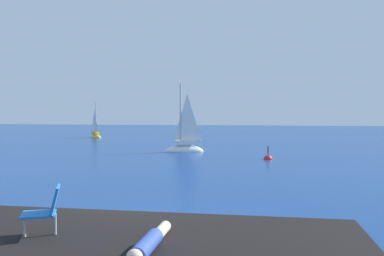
{
  "coord_description": "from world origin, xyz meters",
  "views": [
    {
      "loc": [
        2.92,
        -9.96,
        3.08
      ],
      "look_at": [
        -0.97,
        16.03,
        2.0
      ],
      "focal_mm": 38.25,
      "sensor_mm": 36.0,
      "label": 1
    }
  ],
  "objects_px": {
    "sailboat_near": "(184,148)",
    "marker_buoy": "(268,159)",
    "person_sunbather": "(149,243)",
    "sailboat_far": "(95,136)",
    "beach_chair": "(46,208)"
  },
  "relations": [
    {
      "from": "sailboat_far",
      "to": "person_sunbather",
      "type": "distance_m",
      "value": 42.98
    },
    {
      "from": "sailboat_near",
      "to": "beach_chair",
      "type": "height_order",
      "value": "sailboat_near"
    },
    {
      "from": "sailboat_near",
      "to": "marker_buoy",
      "type": "distance_m",
      "value": 7.36
    },
    {
      "from": "person_sunbather",
      "to": "beach_chair",
      "type": "height_order",
      "value": "beach_chair"
    },
    {
      "from": "person_sunbather",
      "to": "marker_buoy",
      "type": "distance_m",
      "value": 20.93
    },
    {
      "from": "sailboat_near",
      "to": "sailboat_far",
      "type": "xyz_separation_m",
      "value": [
        -13.01,
        14.75,
        -0.06
      ]
    },
    {
      "from": "sailboat_near",
      "to": "sailboat_far",
      "type": "relative_size",
      "value": 1.26
    },
    {
      "from": "sailboat_near",
      "to": "person_sunbather",
      "type": "height_order",
      "value": "sailboat_near"
    },
    {
      "from": "sailboat_near",
      "to": "person_sunbather",
      "type": "relative_size",
      "value": 3.23
    },
    {
      "from": "sailboat_near",
      "to": "marker_buoy",
      "type": "bearing_deg",
      "value": 130.08
    },
    {
      "from": "sailboat_far",
      "to": "person_sunbather",
      "type": "xyz_separation_m",
      "value": [
        16.7,
        -39.59,
        0.94
      ]
    },
    {
      "from": "beach_chair",
      "to": "marker_buoy",
      "type": "bearing_deg",
      "value": -124.19
    },
    {
      "from": "sailboat_near",
      "to": "marker_buoy",
      "type": "height_order",
      "value": "sailboat_near"
    },
    {
      "from": "sailboat_near",
      "to": "person_sunbather",
      "type": "distance_m",
      "value": 25.13
    },
    {
      "from": "sailboat_far",
      "to": "person_sunbather",
      "type": "bearing_deg",
      "value": -23.9
    }
  ]
}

